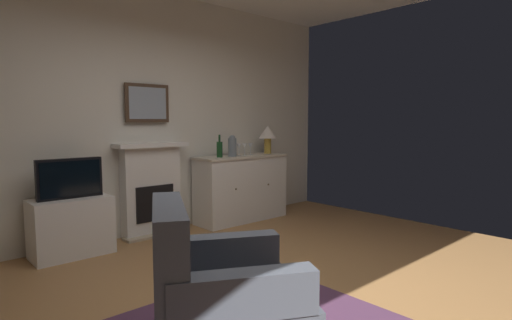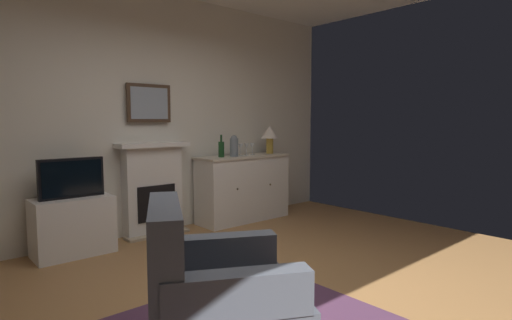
# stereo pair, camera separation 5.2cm
# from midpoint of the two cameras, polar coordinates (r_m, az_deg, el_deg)

# --- Properties ---
(ground_plane) EXTENTS (6.12, 4.81, 0.10)m
(ground_plane) POSITION_cam_midpoint_polar(r_m,az_deg,el_deg) (3.35, 3.50, -19.29)
(ground_plane) COLOR #9E7042
(ground_plane) RESTS_ON ground
(wall_rear) EXTENTS (6.12, 0.06, 2.89)m
(wall_rear) POSITION_cam_midpoint_polar(r_m,az_deg,el_deg) (5.01, -16.02, 6.31)
(wall_rear) COLOR silver
(wall_rear) RESTS_ON ground_plane
(fireplace_unit) EXTENTS (0.87, 0.30, 1.10)m
(fireplace_unit) POSITION_cam_midpoint_polar(r_m,az_deg,el_deg) (5.01, -13.97, -3.95)
(fireplace_unit) COLOR white
(fireplace_unit) RESTS_ON ground_plane
(framed_picture) EXTENTS (0.55, 0.04, 0.45)m
(framed_picture) POSITION_cam_midpoint_polar(r_m,az_deg,el_deg) (4.99, -14.48, 7.72)
(framed_picture) COLOR #473323
(sideboard_cabinet) EXTENTS (1.34, 0.49, 0.89)m
(sideboard_cabinet) POSITION_cam_midpoint_polar(r_m,az_deg,el_deg) (5.57, -1.54, -3.91)
(sideboard_cabinet) COLOR white
(sideboard_cabinet) RESTS_ON ground_plane
(table_lamp) EXTENTS (0.26, 0.26, 0.40)m
(table_lamp) POSITION_cam_midpoint_polar(r_m,az_deg,el_deg) (5.83, 2.20, 3.66)
(table_lamp) COLOR #B79338
(table_lamp) RESTS_ON sideboard_cabinet
(wine_bottle) EXTENTS (0.08, 0.08, 0.29)m
(wine_bottle) POSITION_cam_midpoint_polar(r_m,az_deg,el_deg) (5.24, -4.62, 1.56)
(wine_bottle) COLOR #193F1E
(wine_bottle) RESTS_ON sideboard_cabinet
(wine_glass_left) EXTENTS (0.07, 0.07, 0.16)m
(wine_glass_left) POSITION_cam_midpoint_polar(r_m,az_deg,el_deg) (5.44, -1.88, 1.87)
(wine_glass_left) COLOR silver
(wine_glass_left) RESTS_ON sideboard_cabinet
(wine_glass_center) EXTENTS (0.07, 0.07, 0.16)m
(wine_glass_center) POSITION_cam_midpoint_polar(r_m,az_deg,el_deg) (5.52, -1.08, 1.92)
(wine_glass_center) COLOR silver
(wine_glass_center) RESTS_ON sideboard_cabinet
(wine_glass_right) EXTENTS (0.07, 0.07, 0.16)m
(wine_glass_right) POSITION_cam_midpoint_polar(r_m,az_deg,el_deg) (5.59, -0.25, 1.97)
(wine_glass_right) COLOR silver
(wine_glass_right) RESTS_ON sideboard_cabinet
(vase_decorative) EXTENTS (0.11, 0.11, 0.28)m
(vase_decorative) POSITION_cam_midpoint_polar(r_m,az_deg,el_deg) (5.34, -2.83, 1.99)
(vase_decorative) COLOR slate
(vase_decorative) RESTS_ON sideboard_cabinet
(tv_cabinet) EXTENTS (0.75, 0.42, 0.59)m
(tv_cabinet) POSITION_cam_midpoint_polar(r_m,az_deg,el_deg) (4.55, -24.01, -8.47)
(tv_cabinet) COLOR white
(tv_cabinet) RESTS_ON ground_plane
(tv_set) EXTENTS (0.62, 0.07, 0.40)m
(tv_set) POSITION_cam_midpoint_polar(r_m,az_deg,el_deg) (4.44, -24.17, -2.33)
(tv_set) COLOR black
(tv_set) RESTS_ON tv_cabinet
(armchair) EXTENTS (1.07, 1.05, 0.92)m
(armchair) POSITION_cam_midpoint_polar(r_m,az_deg,el_deg) (2.37, -5.10, -18.72)
(armchair) COLOR #474C56
(armchair) RESTS_ON ground_plane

